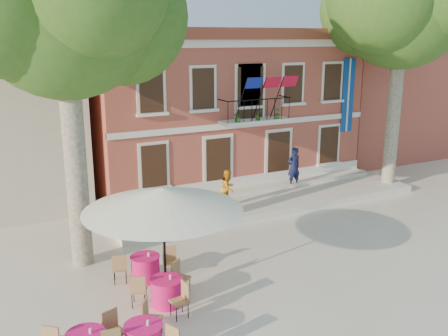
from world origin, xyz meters
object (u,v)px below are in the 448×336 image
plane_tree_east (403,4)px  pedestrian_orange (228,188)px  plane_tree_west (63,7)px  pedestrian_navy (294,167)px  cafe_table_1 (167,290)px  patio_umbrella (163,199)px  cafe_table_3 (145,267)px

plane_tree_east → pedestrian_orange: (-8.60, 0.36, -7.44)m
plane_tree_west → plane_tree_east: (14.99, 1.63, 0.57)m
pedestrian_navy → cafe_table_1: bearing=36.7°
patio_umbrella → pedestrian_orange: size_ratio=2.78×
plane_tree_west → cafe_table_1: size_ratio=5.77×
pedestrian_navy → pedestrian_orange: 4.21m
plane_tree_west → cafe_table_3: (1.42, -2.07, -7.52)m
pedestrian_navy → pedestrian_orange: size_ratio=1.20×
plane_tree_east → pedestrian_navy: size_ratio=6.17×
pedestrian_navy → pedestrian_orange: bearing=14.8°
plane_tree_west → cafe_table_3: size_ratio=5.49×
plane_tree_west → pedestrian_orange: bearing=17.3°
plane_tree_east → patio_umbrella: 15.35m
cafe_table_1 → cafe_table_3: (-0.04, 1.65, -0.01)m
patio_umbrella → pedestrian_orange: (4.80, 5.31, -1.82)m
pedestrian_navy → cafe_table_1: 11.32m
plane_tree_east → cafe_table_3: bearing=-164.7°
patio_umbrella → cafe_table_3: bearing=97.7°
pedestrian_navy → cafe_table_3: 10.44m
plane_tree_west → plane_tree_east: plane_tree_east is taller
cafe_table_1 → patio_umbrella: bearing=72.3°
plane_tree_west → pedestrian_navy: size_ratio=5.77×
patio_umbrella → plane_tree_east: bearing=20.3°
plane_tree_west → patio_umbrella: plane_tree_west is taller
patio_umbrella → cafe_table_1: bearing=-107.7°
pedestrian_navy → cafe_table_1: pedestrian_navy is taller
pedestrian_navy → cafe_table_3: (-9.03, -5.18, -0.81)m
plane_tree_east → cafe_table_3: (-13.57, -3.70, -8.10)m
patio_umbrella → cafe_table_1: (-0.13, -0.41, -2.47)m
patio_umbrella → pedestrian_navy: patio_umbrella is taller
pedestrian_orange → plane_tree_west: bearing=162.9°
pedestrian_navy → cafe_table_3: pedestrian_navy is taller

